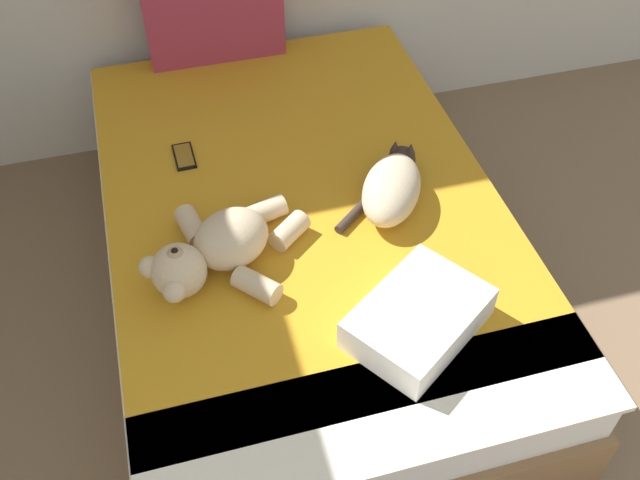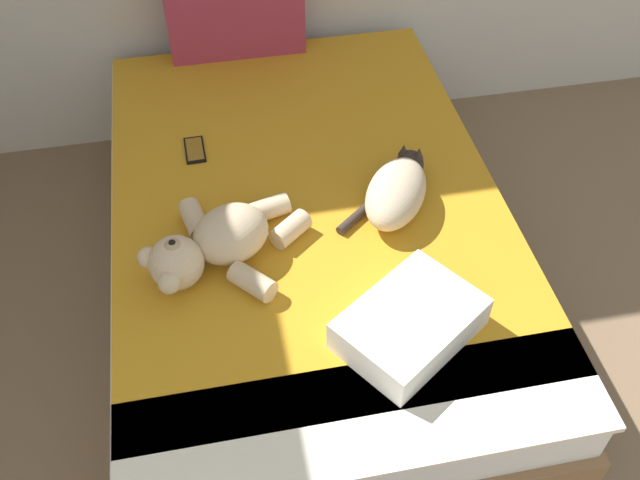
{
  "view_description": "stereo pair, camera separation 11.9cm",
  "coord_description": "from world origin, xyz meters",
  "px_view_note": "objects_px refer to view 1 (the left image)",
  "views": [
    {
      "loc": [
        1.11,
        1.17,
        2.22
      ],
      "look_at": [
        1.53,
        2.7,
        0.53
      ],
      "focal_mm": 40.29,
      "sensor_mm": 36.0,
      "label": 1
    },
    {
      "loc": [
        1.23,
        1.14,
        2.22
      ],
      "look_at": [
        1.53,
        2.7,
        0.53
      ],
      "focal_mm": 40.29,
      "sensor_mm": 36.0,
      "label": 2
    }
  ],
  "objects_px": {
    "teddy_bear": "(217,249)",
    "bed": "(303,247)",
    "cat": "(392,187)",
    "throw_pillow": "(418,318)",
    "cell_phone": "(184,156)"
  },
  "relations": [
    {
      "from": "cell_phone",
      "to": "throw_pillow",
      "type": "xyz_separation_m",
      "value": [
        0.55,
        -0.96,
        0.05
      ]
    },
    {
      "from": "cat",
      "to": "throw_pillow",
      "type": "xyz_separation_m",
      "value": [
        -0.11,
        -0.53,
        -0.02
      ]
    },
    {
      "from": "bed",
      "to": "cat",
      "type": "xyz_separation_m",
      "value": [
        0.29,
        -0.1,
        0.33
      ]
    },
    {
      "from": "cat",
      "to": "teddy_bear",
      "type": "xyz_separation_m",
      "value": [
        -0.62,
        -0.13,
        0.01
      ]
    },
    {
      "from": "teddy_bear",
      "to": "throw_pillow",
      "type": "xyz_separation_m",
      "value": [
        0.52,
        -0.4,
        -0.02
      ]
    },
    {
      "from": "teddy_bear",
      "to": "bed",
      "type": "bearing_deg",
      "value": 35.59
    },
    {
      "from": "bed",
      "to": "cat",
      "type": "relative_size",
      "value": 5.1
    },
    {
      "from": "bed",
      "to": "cell_phone",
      "type": "bearing_deg",
      "value": 138.61
    },
    {
      "from": "cat",
      "to": "throw_pillow",
      "type": "height_order",
      "value": "cat"
    },
    {
      "from": "cell_phone",
      "to": "throw_pillow",
      "type": "bearing_deg",
      "value": -60.22
    },
    {
      "from": "bed",
      "to": "cat",
      "type": "bearing_deg",
      "value": -19.7
    },
    {
      "from": "cell_phone",
      "to": "bed",
      "type": "bearing_deg",
      "value": -41.39
    },
    {
      "from": "teddy_bear",
      "to": "throw_pillow",
      "type": "distance_m",
      "value": 0.65
    },
    {
      "from": "cat",
      "to": "cell_phone",
      "type": "height_order",
      "value": "cat"
    },
    {
      "from": "throw_pillow",
      "to": "teddy_bear",
      "type": "bearing_deg",
      "value": 142.17
    }
  ]
}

